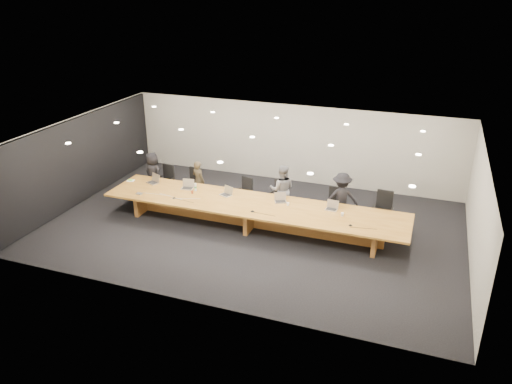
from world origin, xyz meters
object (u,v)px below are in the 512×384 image
conference_table (253,211)px  paper_cup_near (288,204)px  chair_far_right (383,210)px  person_d (341,198)px  chair_mid_right (277,197)px  laptop_b (187,184)px  laptop_d (281,198)px  amber_mug (192,192)px  mic_right (350,225)px  chair_left (192,184)px  water_bottle (195,187)px  chair_mid_left (244,193)px  person_a (153,174)px  av_box (139,194)px  laptop_a (152,179)px  mic_left (174,198)px  mic_center (252,211)px  paper_cup_far (342,214)px  laptop_c (225,191)px  laptop_e (332,206)px  chair_far_left (165,180)px  chair_right (334,205)px  person_c (282,190)px

conference_table → paper_cup_near: size_ratio=99.57×
chair_far_right → person_d: size_ratio=0.71×
chair_mid_right → laptop_b: size_ratio=2.82×
chair_far_right → laptop_d: 3.00m
amber_mug → mic_right: (4.93, -0.51, -0.03)m
chair_left → water_bottle: chair_left is taller
amber_mug → mic_right: size_ratio=0.83×
amber_mug → chair_mid_left: bearing=42.6°
person_a → amber_mug: (1.99, -1.04, 0.04)m
av_box → person_a: bearing=108.8°
laptop_d → conference_table: bearing=-177.2°
laptop_a → water_bottle: 1.58m
chair_mid_left → person_d: person_d is taller
laptop_d → mic_left: laptop_d is taller
person_d → laptop_a: person_d is taller
paper_cup_near → mic_center: size_ratio=0.77×
conference_table → water_bottle: water_bottle is taller
water_bottle → paper_cup_far: (4.61, -0.24, -0.07)m
water_bottle → amber_mug: size_ratio=2.74×
laptop_c → laptop_e: bearing=25.3°
person_a → mic_center: bearing=179.4°
laptop_b → mic_left: bearing=-101.0°
laptop_d → mic_right: laptop_d is taller
chair_far_left → amber_mug: (1.63, -1.21, 0.27)m
water_bottle → mic_left: bearing=-115.2°
chair_right → mic_center: bearing=-138.7°
person_a → paper_cup_far: (6.61, -1.05, 0.05)m
mic_right → laptop_c: bearing=169.7°
chair_far_left → chair_left: bearing=2.9°
laptop_b → chair_right: bearing=1.7°
water_bottle → mic_right: (4.93, -0.74, -0.11)m
laptop_c → paper_cup_far: 3.60m
av_box → chair_mid_right: bearing=26.3°
chair_far_left → chair_left: 1.06m
water_bottle → chair_left: bearing=122.8°
person_a → person_d: 6.36m
chair_mid_left → av_box: bearing=-132.7°
chair_right → amber_mug: (-4.18, -1.09, 0.26)m
laptop_a → person_c: bearing=35.2°
water_bottle → paper_cup_near: (3.00, -0.08, -0.07)m
conference_table → chair_far_left: (-3.63, 1.29, -0.00)m
chair_right → laptop_d: bearing=-150.1°
paper_cup_near → mic_right: bearing=-18.8°
laptop_c → mic_right: bearing=13.5°
chair_far_left → conference_table: bearing=-11.8°
chair_mid_left → av_box: size_ratio=5.42×
paper_cup_near → chair_far_right: bearing=21.8°
chair_mid_right → person_a: size_ratio=0.69×
laptop_b → mic_right: 5.30m
laptop_d → mic_center: size_ratio=2.92×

